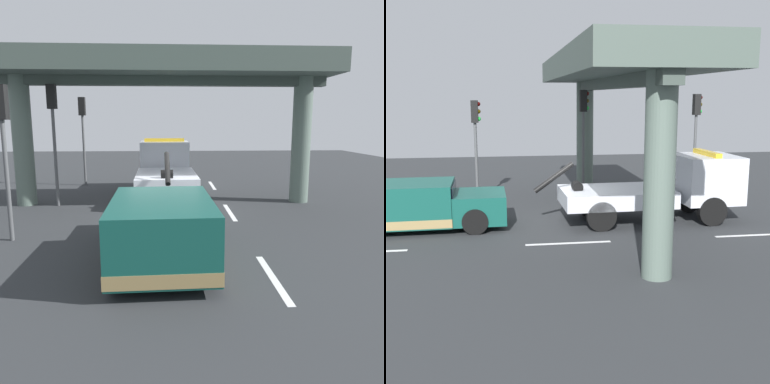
% 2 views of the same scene
% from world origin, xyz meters
% --- Properties ---
extents(ground_plane, '(60.00, 40.00, 0.10)m').
position_xyz_m(ground_plane, '(0.00, 0.00, -0.05)').
color(ground_plane, '#2D3033').
extents(lane_stripe_west, '(2.60, 0.16, 0.01)m').
position_xyz_m(lane_stripe_west, '(-6.00, -2.36, 0.00)').
color(lane_stripe_west, silver).
rests_on(lane_stripe_west, ground).
extents(lane_stripe_mid, '(2.60, 0.16, 0.01)m').
position_xyz_m(lane_stripe_mid, '(0.00, -2.36, 0.00)').
color(lane_stripe_mid, silver).
rests_on(lane_stripe_mid, ground).
extents(lane_stripe_east, '(2.60, 0.16, 0.01)m').
position_xyz_m(lane_stripe_east, '(6.00, -2.36, 0.00)').
color(lane_stripe_east, silver).
rests_on(lane_stripe_east, ground).
extents(tow_truck_white, '(7.29, 2.58, 2.46)m').
position_xyz_m(tow_truck_white, '(3.92, 0.03, 1.20)').
color(tow_truck_white, silver).
rests_on(tow_truck_white, ground).
extents(towed_van_green, '(5.26, 2.35, 1.58)m').
position_xyz_m(towed_van_green, '(-4.73, -0.00, 0.78)').
color(towed_van_green, '#145147').
rests_on(towed_van_green, ground).
extents(overpass_structure, '(3.60, 12.98, 5.81)m').
position_xyz_m(overpass_structure, '(1.78, 0.00, 5.01)').
color(overpass_structure, '#596B60').
rests_on(overpass_structure, ground).
extents(traffic_light_near, '(0.39, 0.32, 4.21)m').
position_xyz_m(traffic_light_near, '(-2.98, 4.20, 3.07)').
color(traffic_light_near, '#515456').
rests_on(traffic_light_near, ground).
extents(traffic_light_far, '(0.39, 0.32, 4.63)m').
position_xyz_m(traffic_light_far, '(1.52, 4.20, 3.36)').
color(traffic_light_far, '#515456').
rests_on(traffic_light_far, ground).
extents(traffic_light_mid, '(0.39, 0.32, 4.46)m').
position_xyz_m(traffic_light_mid, '(6.52, 4.20, 3.25)').
color(traffic_light_mid, '#515456').
rests_on(traffic_light_mid, ground).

